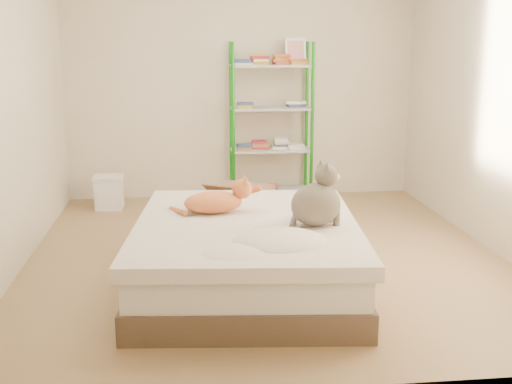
{
  "coord_description": "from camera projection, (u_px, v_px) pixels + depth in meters",
  "views": [
    {
      "loc": [
        -0.63,
        -4.96,
        1.7
      ],
      "look_at": [
        -0.12,
        -0.39,
        0.62
      ],
      "focal_mm": 45.0,
      "sensor_mm": 36.0,
      "label": 1
    }
  ],
  "objects": [
    {
      "name": "room",
      "position": [
        265.0,
        95.0,
        4.95
      ],
      "size": [
        3.81,
        4.21,
        2.61
      ],
      "color": "#9A7755",
      "rests_on": "ground"
    },
    {
      "name": "bed",
      "position": [
        247.0,
        254.0,
        4.51
      ],
      "size": [
        1.69,
        2.04,
        0.49
      ],
      "rotation": [
        0.0,
        0.0,
        -0.09
      ],
      "color": "#4A3E2C",
      "rests_on": "ground"
    },
    {
      "name": "orange_cat",
      "position": [
        213.0,
        199.0,
        4.64
      ],
      "size": [
        0.53,
        0.32,
        0.2
      ],
      "primitive_type": null,
      "rotation": [
        0.0,
        0.0,
        0.09
      ],
      "color": "#F27D50",
      "rests_on": "bed"
    },
    {
      "name": "grey_cat",
      "position": [
        316.0,
        195.0,
        4.29
      ],
      "size": [
        0.44,
        0.4,
        0.43
      ],
      "primitive_type": null,
      "rotation": [
        0.0,
        0.0,
        1.83
      ],
      "color": "#756A54",
      "rests_on": "bed"
    },
    {
      "name": "shelf_unit",
      "position": [
        271.0,
        119.0,
        6.9
      ],
      "size": [
        0.88,
        0.36,
        1.74
      ],
      "color": "#1D8B1C",
      "rests_on": "ground"
    },
    {
      "name": "cardboard_box",
      "position": [
        241.0,
        205.0,
        6.1
      ],
      "size": [
        0.66,
        0.7,
        0.42
      ],
      "rotation": [
        0.0,
        0.0,
        -0.57
      ],
      "color": "tan",
      "rests_on": "ground"
    },
    {
      "name": "white_bin",
      "position": [
        109.0,
        192.0,
        6.65
      ],
      "size": [
        0.31,
        0.27,
        0.35
      ],
      "rotation": [
        0.0,
        0.0,
        -0.01
      ],
      "color": "white",
      "rests_on": "ground"
    }
  ]
}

